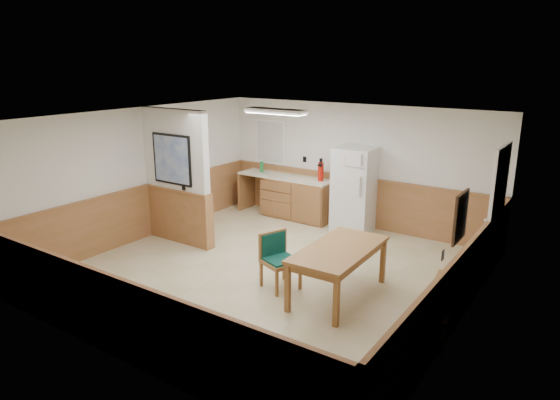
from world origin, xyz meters
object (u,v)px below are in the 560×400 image
Objects in this scene: dining_bench at (442,301)px; soap_bottle at (262,167)px; dining_chair at (277,255)px; dining_table at (339,254)px; refrigerator at (354,190)px; fire_extinguisher at (321,171)px.

soap_bottle reaches higher than dining_bench.
soap_bottle reaches higher than dining_chair.
dining_table is at bearing 34.08° from dining_chair.
soap_bottle is (-2.33, 0.07, 0.18)m from refrigerator.
refrigerator is at bearing -1.78° from soap_bottle.
refrigerator is 3.00m from dining_table.
dining_bench is (2.62, -2.76, -0.50)m from refrigerator.
refrigerator reaches higher than dining_bench.
dining_table is 2.04× the size of dining_chair.
refrigerator reaches higher than dining_table.
soap_bottle is at bearing 139.10° from dining_table.
dining_chair is at bearing -50.44° from soap_bottle.
dining_table is at bearing -71.82° from refrigerator.
fire_extinguisher reaches higher than soap_bottle.
soap_bottle is at bearing -156.18° from fire_extinguisher.
fire_extinguisher is 1.94× the size of soap_bottle.
refrigerator is 0.98× the size of dining_table.
dining_table reaches higher than dining_bench.
dining_table is 1.52m from dining_bench.
refrigerator reaches higher than fire_extinguisher.
dining_bench is 6.34× the size of soap_bottle.
refrigerator is 3.55× the size of fire_extinguisher.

